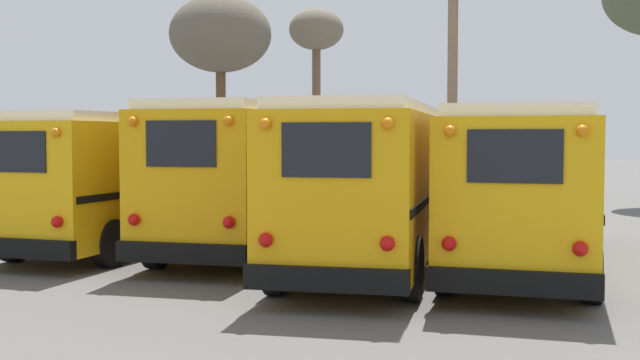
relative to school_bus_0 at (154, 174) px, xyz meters
The scene contains 8 objects.
ground_plane 4.85m from the school_bus_0, 12.26° to the right, with size 160.00×160.00×0.00m, color #5B5956.
school_bus_0 is the anchor object (origin of this frame).
school_bus_1 2.98m from the school_bus_0, ahead, with size 2.64×9.60×3.28m.
school_bus_2 6.16m from the school_bus_0, 15.55° to the right, with size 2.89×10.61×3.20m.
school_bus_3 9.00m from the school_bus_0, ahead, with size 2.76×9.86×3.09m.
utility_pole 12.12m from the school_bus_0, 58.00° to the left, with size 1.80×0.35×8.50m.
bare_tree_0 17.51m from the school_bus_0, 91.43° to the left, with size 2.43×2.43×8.26m.
bare_tree_1 14.33m from the school_bus_0, 105.02° to the left, with size 4.17×4.17×8.35m.
Camera 1 is at (4.60, -16.96, 2.60)m, focal length 45.00 mm.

